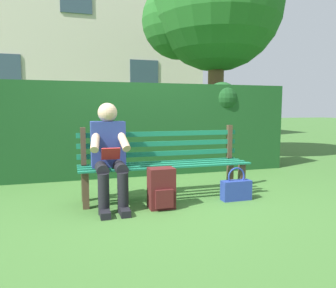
{
  "coord_description": "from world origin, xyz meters",
  "views": [
    {
      "loc": [
        1.09,
        3.68,
        1.09
      ],
      "look_at": [
        0.0,
        0.1,
        0.68
      ],
      "focal_mm": 34.23,
      "sensor_mm": 36.0,
      "label": 1
    }
  ],
  "objects_px": {
    "backpack": "(161,189)",
    "handbag": "(236,189)",
    "person_seated": "(109,152)",
    "tree": "(210,9)",
    "park_bench": "(164,161)"
  },
  "relations": [
    {
      "from": "tree",
      "to": "handbag",
      "type": "height_order",
      "value": "tree"
    },
    {
      "from": "person_seated",
      "to": "handbag",
      "type": "xyz_separation_m",
      "value": [
        -1.47,
        0.23,
        -0.48
      ]
    },
    {
      "from": "park_bench",
      "to": "tree",
      "type": "relative_size",
      "value": 0.45
    },
    {
      "from": "park_bench",
      "to": "handbag",
      "type": "xyz_separation_m",
      "value": [
        -0.78,
        0.4,
        -0.31
      ]
    },
    {
      "from": "person_seated",
      "to": "tree",
      "type": "height_order",
      "value": "tree"
    },
    {
      "from": "person_seated",
      "to": "backpack",
      "type": "relative_size",
      "value": 2.58
    },
    {
      "from": "park_bench",
      "to": "backpack",
      "type": "height_order",
      "value": "park_bench"
    },
    {
      "from": "person_seated",
      "to": "park_bench",
      "type": "bearing_deg",
      "value": -165.94
    },
    {
      "from": "tree",
      "to": "person_seated",
      "type": "bearing_deg",
      "value": 49.14
    },
    {
      "from": "tree",
      "to": "backpack",
      "type": "relative_size",
      "value": 10.36
    },
    {
      "from": "backpack",
      "to": "handbag",
      "type": "bearing_deg",
      "value": -177.36
    },
    {
      "from": "person_seated",
      "to": "tree",
      "type": "xyz_separation_m",
      "value": [
        -2.5,
        -2.89,
        2.59
      ]
    },
    {
      "from": "backpack",
      "to": "handbag",
      "type": "xyz_separation_m",
      "value": [
        -0.94,
        -0.04,
        -0.09
      ]
    },
    {
      "from": "person_seated",
      "to": "backpack",
      "type": "xyz_separation_m",
      "value": [
        -0.53,
        0.27,
        -0.39
      ]
    },
    {
      "from": "person_seated",
      "to": "handbag",
      "type": "bearing_deg",
      "value": 171.06
    }
  ]
}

